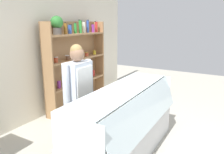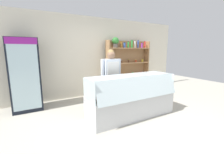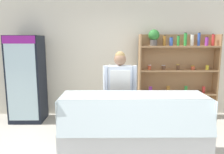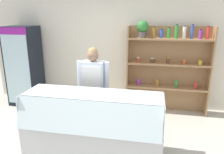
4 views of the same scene
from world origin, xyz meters
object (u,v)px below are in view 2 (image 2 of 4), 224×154
(deli_display_case, at_px, (131,104))
(shop_clerk, at_px, (111,74))
(drinks_fridge, at_px, (25,75))
(shelving_unit, at_px, (127,62))

(deli_display_case, height_order, shop_clerk, shop_clerk)
(drinks_fridge, distance_m, shelving_unit, 3.36)
(shelving_unit, bearing_deg, drinks_fridge, -176.89)
(shelving_unit, bearing_deg, shop_clerk, -138.26)
(shelving_unit, distance_m, shop_clerk, 1.79)
(deli_display_case, xyz_separation_m, shop_clerk, (-0.17, 0.68, 0.64))
(drinks_fridge, xyz_separation_m, deli_display_case, (2.20, -1.69, -0.64))
(shelving_unit, xyz_separation_m, shop_clerk, (-1.33, -1.18, -0.19))
(drinks_fridge, height_order, shelving_unit, shelving_unit)
(deli_display_case, distance_m, shop_clerk, 0.95)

